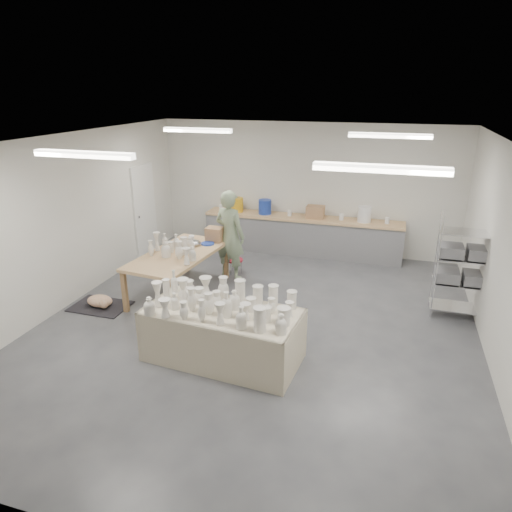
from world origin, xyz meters
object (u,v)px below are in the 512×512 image
(work_table, at_px, (182,252))
(potter, at_px, (230,236))
(red_stool, at_px, (235,261))
(drying_table, at_px, (222,331))

(work_table, relative_size, potter, 1.24)
(work_table, bearing_deg, red_stool, 67.80)
(red_stool, bearing_deg, drying_table, -73.79)
(work_table, height_order, red_stool, work_table)
(potter, bearing_deg, work_table, 71.25)
(drying_table, xyz_separation_m, red_stool, (-0.90, 3.11, -0.16))
(drying_table, relative_size, work_table, 1.00)
(drying_table, height_order, red_stool, drying_table)
(red_stool, bearing_deg, potter, -90.00)
(work_table, bearing_deg, drying_table, -45.64)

